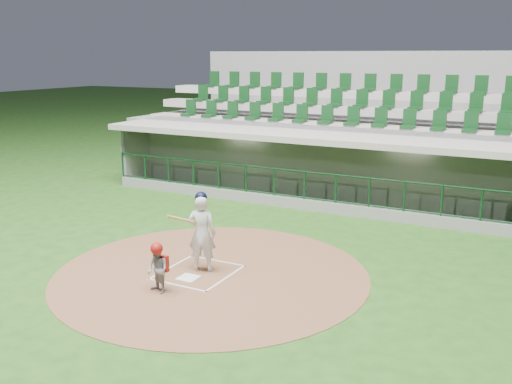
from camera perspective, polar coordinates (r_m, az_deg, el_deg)
ground at (r=13.57m, az=-5.11°, el=-7.65°), size 120.00×120.00×0.00m
dirt_circle at (r=13.26m, az=-4.48°, el=-8.12°), size 7.20×7.20×0.01m
home_plate at (r=13.02m, az=-6.79°, el=-8.52°), size 0.43×0.43×0.02m
batter_box_chalk at (r=13.33m, az=-5.81°, el=-7.98°), size 1.55×1.80×0.01m
dugout_structure at (r=20.01m, az=7.46°, el=2.11°), size 16.40×3.70×3.00m
seating_deck at (r=22.86m, az=9.74°, el=4.64°), size 17.00×6.72×5.15m
batter at (r=13.14m, az=-5.45°, el=-3.97°), size 0.91×0.94×1.88m
catcher at (r=12.19m, az=-9.81°, el=-7.45°), size 0.59×0.52×1.10m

